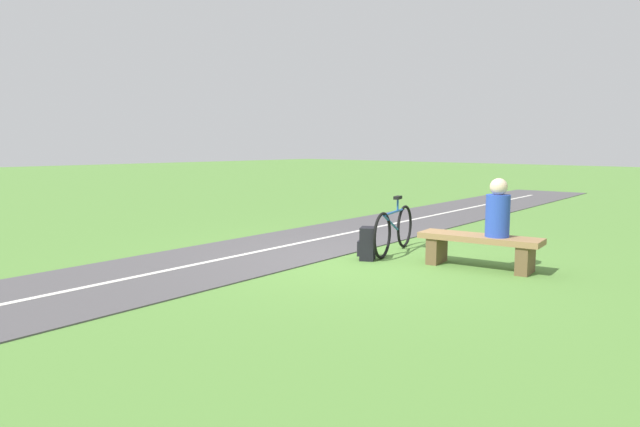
{
  "coord_description": "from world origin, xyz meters",
  "views": [
    {
      "loc": [
        -5.18,
        6.33,
        1.67
      ],
      "look_at": [
        -0.81,
        1.66,
        0.89
      ],
      "focal_mm": 32.08,
      "sensor_mm": 36.0,
      "label": 1
    }
  ],
  "objects_px": {
    "bicycle": "(394,229)",
    "backpack": "(367,244)",
    "bench": "(479,245)",
    "person_seated": "(498,211)"
  },
  "relations": [
    {
      "from": "bicycle",
      "to": "backpack",
      "type": "height_order",
      "value": "bicycle"
    },
    {
      "from": "person_seated",
      "to": "bicycle",
      "type": "height_order",
      "value": "person_seated"
    },
    {
      "from": "bench",
      "to": "person_seated",
      "type": "distance_m",
      "value": 0.54
    },
    {
      "from": "backpack",
      "to": "bench",
      "type": "bearing_deg",
      "value": -157.59
    },
    {
      "from": "person_seated",
      "to": "backpack",
      "type": "xyz_separation_m",
      "value": [
        1.68,
        0.64,
        -0.56
      ]
    },
    {
      "from": "bench",
      "to": "bicycle",
      "type": "bearing_deg",
      "value": -13.37
    },
    {
      "from": "backpack",
      "to": "bicycle",
      "type": "bearing_deg",
      "value": -86.76
    },
    {
      "from": "bicycle",
      "to": "backpack",
      "type": "xyz_separation_m",
      "value": [
        -0.04,
        0.72,
        -0.13
      ]
    },
    {
      "from": "bicycle",
      "to": "backpack",
      "type": "bearing_deg",
      "value": -13.55
    },
    {
      "from": "bicycle",
      "to": "backpack",
      "type": "relative_size",
      "value": 3.5
    }
  ]
}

